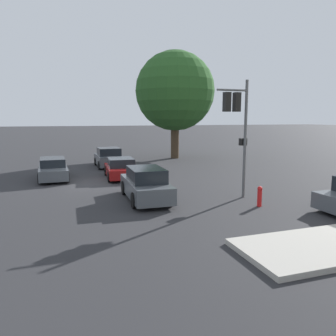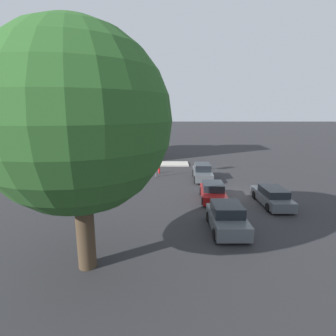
{
  "view_description": "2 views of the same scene",
  "coord_description": "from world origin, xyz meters",
  "px_view_note": "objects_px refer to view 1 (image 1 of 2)",
  "views": [
    {
      "loc": [
        20.18,
        -1.71,
        3.91
      ],
      "look_at": [
        3.2,
        4.04,
        1.17
      ],
      "focal_mm": 35.0,
      "sensor_mm": 36.0,
      "label": 1
    },
    {
      "loc": [
        -20.61,
        5.56,
        6.87
      ],
      "look_at": [
        1.22,
        5.69,
        2.07
      ],
      "focal_mm": 28.0,
      "sensor_mm": 36.0,
      "label": 2
    }
  ],
  "objects_px": {
    "crossing_car_2": "(109,158)",
    "crossing_car_3": "(146,185)",
    "fire_hydrant": "(260,196)",
    "crossing_car_0": "(121,169)",
    "traffic_signal": "(237,117)",
    "street_tree": "(175,91)",
    "crossing_car_1": "(53,169)"
  },
  "relations": [
    {
      "from": "street_tree",
      "to": "crossing_car_1",
      "type": "bearing_deg",
      "value": -54.84
    },
    {
      "from": "crossing_car_1",
      "to": "fire_hydrant",
      "type": "height_order",
      "value": "crossing_car_1"
    },
    {
      "from": "street_tree",
      "to": "crossing_car_0",
      "type": "relative_size",
      "value": 2.57
    },
    {
      "from": "traffic_signal",
      "to": "crossing_car_0",
      "type": "height_order",
      "value": "traffic_signal"
    },
    {
      "from": "crossing_car_2",
      "to": "crossing_car_3",
      "type": "xyz_separation_m",
      "value": [
        11.55,
        0.02,
        0.02
      ]
    },
    {
      "from": "crossing_car_3",
      "to": "traffic_signal",
      "type": "bearing_deg",
      "value": -101.03
    },
    {
      "from": "crossing_car_0",
      "to": "fire_hydrant",
      "type": "xyz_separation_m",
      "value": [
        8.96,
        4.57,
        -0.14
      ]
    },
    {
      "from": "crossing_car_0",
      "to": "fire_hydrant",
      "type": "bearing_deg",
      "value": -149.66
    },
    {
      "from": "fire_hydrant",
      "to": "crossing_car_2",
      "type": "bearing_deg",
      "value": -162.41
    },
    {
      "from": "crossing_car_0",
      "to": "crossing_car_2",
      "type": "xyz_separation_m",
      "value": [
        -5.35,
        0.03,
        0.09
      ]
    },
    {
      "from": "traffic_signal",
      "to": "fire_hydrant",
      "type": "relative_size",
      "value": 6.21
    },
    {
      "from": "crossing_car_1",
      "to": "crossing_car_3",
      "type": "bearing_deg",
      "value": 28.67
    },
    {
      "from": "street_tree",
      "to": "crossing_car_1",
      "type": "distance_m",
      "value": 15.0
    },
    {
      "from": "crossing_car_2",
      "to": "fire_hydrant",
      "type": "distance_m",
      "value": 15.01
    },
    {
      "from": "street_tree",
      "to": "fire_hydrant",
      "type": "xyz_separation_m",
      "value": [
        18.07,
        -2.52,
        -5.97
      ]
    },
    {
      "from": "crossing_car_2",
      "to": "crossing_car_3",
      "type": "distance_m",
      "value": 11.55
    },
    {
      "from": "crossing_car_0",
      "to": "traffic_signal",
      "type": "bearing_deg",
      "value": -145.58
    },
    {
      "from": "street_tree",
      "to": "fire_hydrant",
      "type": "distance_m",
      "value": 19.19
    },
    {
      "from": "traffic_signal",
      "to": "crossing_car_1",
      "type": "distance_m",
      "value": 12.38
    },
    {
      "from": "fire_hydrant",
      "to": "crossing_car_0",
      "type": "bearing_deg",
      "value": -152.96
    },
    {
      "from": "crossing_car_0",
      "to": "crossing_car_1",
      "type": "height_order",
      "value": "crossing_car_1"
    },
    {
      "from": "crossing_car_0",
      "to": "fire_hydrant",
      "type": "height_order",
      "value": "crossing_car_0"
    },
    {
      "from": "street_tree",
      "to": "crossing_car_2",
      "type": "bearing_deg",
      "value": -61.96
    },
    {
      "from": "crossing_car_1",
      "to": "crossing_car_3",
      "type": "relative_size",
      "value": 1.0
    },
    {
      "from": "traffic_signal",
      "to": "crossing_car_0",
      "type": "xyz_separation_m",
      "value": [
        -7.17,
        -4.33,
        -3.34
      ]
    },
    {
      "from": "crossing_car_3",
      "to": "fire_hydrant",
      "type": "bearing_deg",
      "value": -119.6
    },
    {
      "from": "traffic_signal",
      "to": "crossing_car_2",
      "type": "bearing_deg",
      "value": 17.89
    },
    {
      "from": "crossing_car_2",
      "to": "crossing_car_3",
      "type": "bearing_deg",
      "value": 179.65
    },
    {
      "from": "crossing_car_2",
      "to": "street_tree",
      "type": "bearing_deg",
      "value": -62.43
    },
    {
      "from": "crossing_car_3",
      "to": "crossing_car_0",
      "type": "bearing_deg",
      "value": 2.37
    },
    {
      "from": "crossing_car_2",
      "to": "fire_hydrant",
      "type": "relative_size",
      "value": 4.23
    },
    {
      "from": "street_tree",
      "to": "crossing_car_1",
      "type": "xyz_separation_m",
      "value": [
        7.96,
        -11.3,
        -5.82
      ]
    }
  ]
}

